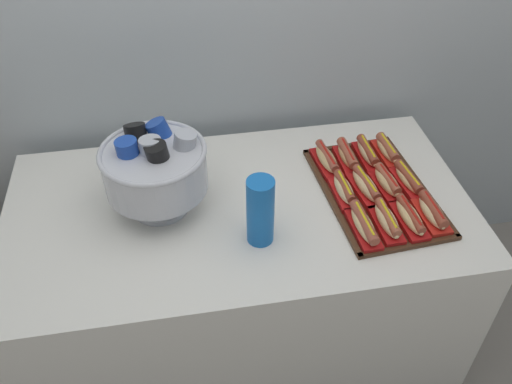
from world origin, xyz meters
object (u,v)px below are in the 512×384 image
object	(u,v)px
hot_dog_1	(387,221)
hot_dog_8	(327,159)
serving_tray	(375,192)
punch_bowl	(155,166)
hot_dog_2	(410,217)
hot_dog_7	(408,180)
hot_dog_6	(387,182)
hot_dog_10	(367,153)
hot_dog_0	(364,225)
hot_dog_11	(387,150)
cup_stack	(260,211)
hot_dog_5	(366,186)
hot_dog_9	(347,156)
buffet_table	(241,278)
hot_dog_4	(344,190)
hot_dog_3	(432,213)

from	to	relation	value
hot_dog_1	hot_dog_8	size ratio (longest dim) A/B	0.96
serving_tray	punch_bowl	world-z (taller)	punch_bowl
hot_dog_2	hot_dog_7	world-z (taller)	hot_dog_2
hot_dog_6	hot_dog_10	world-z (taller)	hot_dog_6
hot_dog_0	hot_dog_11	size ratio (longest dim) A/B	1.12
hot_dog_10	cup_stack	distance (m)	0.54
hot_dog_0	hot_dog_2	xyz separation A→B (m)	(0.15, 0.01, -0.00)
hot_dog_8	hot_dog_10	bearing A→B (deg)	4.14
hot_dog_5	hot_dog_6	distance (m)	0.08
hot_dog_2	hot_dog_5	xyz separation A→B (m)	(-0.09, 0.16, 0.00)
hot_dog_0	hot_dog_8	bearing A→B (deg)	94.14
hot_dog_0	cup_stack	xyz separation A→B (m)	(-0.31, 0.03, 0.08)
hot_dog_9	serving_tray	bearing A→B (deg)	-73.06
hot_dog_9	hot_dog_1	bearing A→B (deg)	-85.86
hot_dog_7	hot_dog_10	distance (m)	0.18
buffet_table	cup_stack	distance (m)	0.50
hot_dog_1	hot_dog_9	size ratio (longest dim) A/B	1.08
serving_tray	hot_dog_9	bearing A→B (deg)	106.94
punch_bowl	hot_dog_4	bearing A→B (deg)	-6.22
hot_dog_5	hot_dog_7	distance (m)	0.15
serving_tray	hot_dog_7	xyz separation A→B (m)	(0.11, 0.01, 0.03)
hot_dog_4	hot_dog_11	distance (m)	0.28
hot_dog_0	hot_dog_11	bearing A→B (deg)	59.85
hot_dog_0	cup_stack	bearing A→B (deg)	173.95
serving_tray	hot_dog_10	bearing A→B (deg)	81.33
hot_dog_7	hot_dog_9	world-z (taller)	hot_dog_9
hot_dog_2	hot_dog_6	size ratio (longest dim) A/B	1.08
serving_tray	hot_dog_4	xyz separation A→B (m)	(-0.11, -0.01, 0.03)
hot_dog_1	hot_dog_6	bearing A→B (deg)	69.69
hot_dog_6	hot_dog_11	distance (m)	0.18
hot_dog_2	hot_dog_8	size ratio (longest dim) A/B	1.02
hot_dog_1	hot_dog_3	size ratio (longest dim) A/B	1.03
hot_dog_3	hot_dog_10	distance (m)	0.34
serving_tray	hot_dog_3	xyz separation A→B (m)	(0.12, -0.16, 0.03)
buffet_table	hot_dog_11	world-z (taller)	hot_dog_11
hot_dog_6	cup_stack	size ratio (longest dim) A/B	0.75
hot_dog_5	hot_dog_6	size ratio (longest dim) A/B	1.13
hot_dog_1	hot_dog_3	xyz separation A→B (m)	(0.15, 0.01, 0.00)
hot_dog_9	cup_stack	distance (m)	0.48
hot_dog_1	hot_dog_7	size ratio (longest dim) A/B	1.00
hot_dog_4	punch_bowl	distance (m)	0.60
hot_dog_4	hot_dog_9	world-z (taller)	same
serving_tray	hot_dog_10	distance (m)	0.17
buffet_table	hot_dog_9	distance (m)	0.58
hot_dog_5	hot_dog_9	size ratio (longest dim) A/B	1.20
serving_tray	hot_dog_1	world-z (taller)	hot_dog_1
hot_dog_1	punch_bowl	world-z (taller)	punch_bowl
hot_dog_2	hot_dog_10	xyz separation A→B (m)	(-0.02, 0.33, 0.00)
hot_dog_6	cup_stack	world-z (taller)	cup_stack
hot_dog_4	cup_stack	bearing A→B (deg)	-156.06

